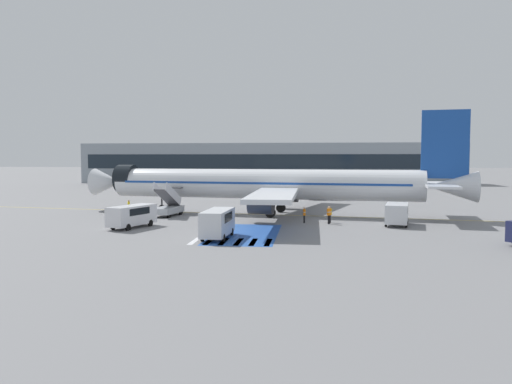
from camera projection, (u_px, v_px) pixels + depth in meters
ground_plane at (273, 215)px, 59.07m from camera, size 600.00×600.00×0.00m
apron_leadline_yellow at (262, 214)px, 59.52m from camera, size 80.25×12.22×0.01m
apron_stand_patch_blue at (245, 234)px, 44.22m from camera, size 5.78×12.68×0.01m
apron_walkway_bar_0 at (194, 241)px, 40.40m from camera, size 0.44×3.60×0.01m
apron_walkway_bar_1 at (209, 241)px, 40.27m from camera, size 0.44×3.60×0.01m
apron_walkway_bar_2 at (224, 242)px, 40.14m from camera, size 0.44×3.60×0.01m
apron_walkway_bar_3 at (238, 242)px, 40.02m from camera, size 0.44×3.60×0.01m
apron_walkway_bar_4 at (253, 242)px, 39.89m from camera, size 0.44×3.60×0.01m
apron_walkway_bar_5 at (268, 242)px, 39.76m from camera, size 0.44×3.60×0.01m
airliner at (268, 184)px, 59.07m from camera, size 46.26×36.41×11.91m
boarding_stairs_forward at (168, 207)px, 57.88m from camera, size 2.89×5.46×4.05m
fuel_tanker at (333, 189)px, 80.76m from camera, size 8.68×3.45×3.26m
service_van_1 at (397, 212)px, 49.79m from camera, size 3.02×5.05×2.17m
service_van_2 at (132, 214)px, 48.01m from camera, size 3.59×5.73×2.15m
service_van_3 at (218, 222)px, 41.73m from camera, size 2.11×5.62×2.38m
baggage_cart at (212, 220)px, 51.75m from camera, size 2.60×3.00×0.87m
ground_crew_0 at (330, 213)px, 51.87m from camera, size 0.47×0.31×1.72m
ground_crew_1 at (129, 206)px, 58.30m from camera, size 0.40×0.49×1.85m
ground_crew_2 at (304, 214)px, 51.57m from camera, size 0.30×0.46×1.67m
ground_crew_3 at (329, 214)px, 50.83m from camera, size 0.46×0.47×1.81m
terminal_building at (269, 163)px, 134.02m from camera, size 100.16×12.10×10.62m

